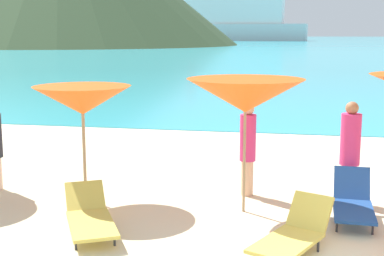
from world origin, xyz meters
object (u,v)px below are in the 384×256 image
umbrella_3 (245,96)px  beachgoer_1 (350,150)px  lounge_chair_6 (294,233)px  cruise_ship (214,20)px  lounge_chair_3 (353,202)px  umbrella_2 (82,100)px  lounge_chair_0 (90,216)px  beachgoer_2 (248,147)px

umbrella_3 → beachgoer_1: umbrella_3 is taller
lounge_chair_6 → cruise_ship: size_ratio=0.02×
lounge_chair_3 → beachgoer_1: bearing=91.5°
umbrella_3 → lounge_chair_6: size_ratio=1.38×
umbrella_3 → beachgoer_1: 2.19m
umbrella_2 → cruise_ship: 202.37m
lounge_chair_3 → lounge_chair_6: 1.74m
umbrella_3 → lounge_chair_3: size_ratio=1.54×
lounge_chair_3 → lounge_chair_0: bearing=-160.1°
umbrella_2 → beachgoer_1: 4.73m
umbrella_2 → umbrella_3: (2.85, -0.12, 0.16)m
umbrella_3 → cruise_ship: size_ratio=0.03×
lounge_chair_0 → beachgoer_1: beachgoer_1 is taller
umbrella_3 → lounge_chair_3: bearing=-3.8°
umbrella_2 → cruise_ship: (-29.33, 200.14, 6.01)m
umbrella_2 → lounge_chair_6: bearing=-25.1°
lounge_chair_0 → umbrella_2: bearing=86.1°
umbrella_2 → lounge_chair_3: size_ratio=1.41×
lounge_chair_0 → cruise_ship: (-30.01, 201.67, 7.55)m
lounge_chair_6 → beachgoer_1: (0.90, 2.46, 0.67)m
umbrella_3 → lounge_chair_0: bearing=-147.0°
beachgoer_1 → cruise_ship: (-33.92, 199.41, 6.85)m
lounge_chair_0 → beachgoer_2: bearing=19.6°
umbrella_2 → cruise_ship: size_ratio=0.03×
beachgoer_2 → cruise_ship: (-32.14, 199.32, 6.88)m
lounge_chair_3 → beachgoer_2: size_ratio=0.85×
beachgoer_2 → beachgoer_1: bearing=173.8°
lounge_chair_3 → beachgoer_2: beachgoer_2 is taller
beachgoer_1 → cruise_ship: size_ratio=0.03×
lounge_chair_3 → beachgoer_1: (0.00, 0.97, 0.64)m
lounge_chair_0 → lounge_chair_3: lounge_chair_3 is taller
lounge_chair_0 → beachgoer_2: size_ratio=1.05×
umbrella_3 → lounge_chair_6: umbrella_3 is taller
lounge_chair_0 → lounge_chair_6: 3.01m
lounge_chair_0 → lounge_chair_3: (3.91, 1.28, 0.06)m
umbrella_3 → lounge_chair_3: 2.40m
lounge_chair_3 → beachgoer_2: bearing=150.8°
lounge_chair_0 → cruise_ship: size_ratio=0.03×
umbrella_3 → beachgoer_2: (-0.03, 0.94, -1.03)m
umbrella_2 → umbrella_3: bearing=-2.4°
umbrella_2 → umbrella_3: size_ratio=0.92×
beachgoer_2 → cruise_ship: bearing=-84.0°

